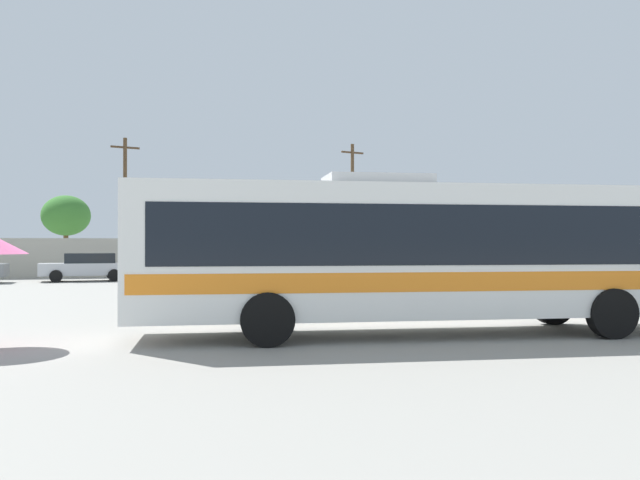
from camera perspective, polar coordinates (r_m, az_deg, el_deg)
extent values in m
plane|color=gray|center=(24.45, 0.99, -4.94)|extent=(300.00, 300.00, 0.00)
cube|color=#B2AD9E|center=(41.54, -5.73, -1.47)|extent=(80.00, 0.30, 2.30)
cube|color=white|center=(14.49, 8.40, -0.92)|extent=(12.38, 3.82, 2.73)
cube|color=black|center=(14.32, 6.08, 0.38)|extent=(10.21, 3.62, 1.20)
cube|color=orange|center=(14.51, 8.41, -3.30)|extent=(12.14, 3.82, 0.38)
cube|color=#B2B2B2|center=(14.31, 4.89, 5.03)|extent=(2.34, 1.63, 0.24)
cylinder|color=black|center=(17.16, 19.33, -5.13)|extent=(1.07, 0.41, 1.04)
cylinder|color=black|center=(15.06, 23.78, -5.78)|extent=(1.07, 0.41, 1.04)
cylinder|color=black|center=(15.15, -5.27, -5.78)|extent=(1.07, 0.41, 1.04)
cylinder|color=black|center=(12.72, -4.54, -6.82)|extent=(1.07, 0.41, 1.04)
cube|color=#B7BABF|center=(37.27, -19.51, -2.36)|extent=(4.72, 2.22, 0.64)
cube|color=black|center=(37.26, -19.16, -1.48)|extent=(2.66, 1.88, 0.52)
cylinder|color=black|center=(36.41, -21.72, -2.91)|extent=(0.66, 0.28, 0.64)
cylinder|color=black|center=(38.17, -21.66, -2.79)|extent=(0.66, 0.28, 0.64)
cylinder|color=black|center=(36.46, -17.26, -2.91)|extent=(0.66, 0.28, 0.64)
cylinder|color=black|center=(38.22, -17.40, -2.80)|extent=(0.66, 0.28, 0.64)
cube|color=black|center=(37.06, -9.13, -2.42)|extent=(4.56, 2.05, 0.60)
cube|color=black|center=(37.01, -9.47, -1.58)|extent=(2.55, 1.80, 0.49)
cylinder|color=black|center=(38.19, -7.29, -2.81)|extent=(0.65, 0.26, 0.64)
cylinder|color=black|center=(36.46, -6.76, -2.93)|extent=(0.65, 0.26, 0.64)
cylinder|color=black|center=(37.75, -11.42, -2.84)|extent=(0.65, 0.26, 0.64)
cylinder|color=black|center=(36.00, -11.08, -2.96)|extent=(0.65, 0.26, 0.64)
cylinder|color=#4C3823|center=(47.12, 2.80, 2.77)|extent=(0.24, 0.24, 9.06)
cube|color=#473321|center=(47.49, 2.80, 7.51)|extent=(1.77, 0.59, 0.12)
cylinder|color=#4C3823|center=(43.53, -16.39, 2.77)|extent=(0.24, 0.24, 8.65)
cube|color=#473321|center=(43.89, -16.38, 7.63)|extent=(1.77, 0.58, 0.12)
cylinder|color=brown|center=(48.06, -20.97, -1.02)|extent=(0.32, 0.32, 2.77)
ellipsoid|color=#38752D|center=(48.10, -20.96, 1.97)|extent=(3.21, 3.21, 2.73)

